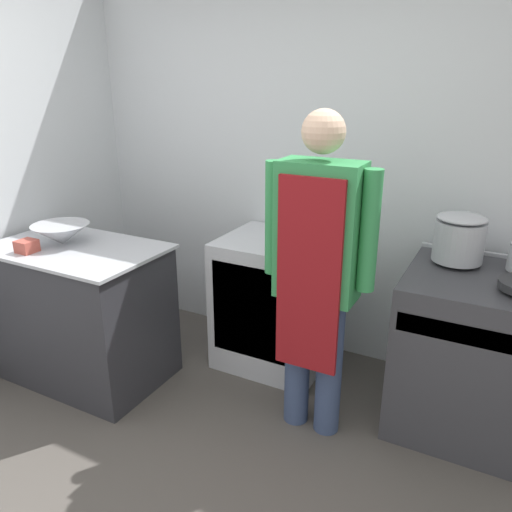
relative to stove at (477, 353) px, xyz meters
name	(u,v)px	position (x,y,z in m)	size (l,w,h in m)	color
wall_back	(309,160)	(-1.21, 0.46, 0.90)	(8.00, 0.05, 2.70)	silver
wall_left	(19,161)	(-2.90, -0.46, 0.90)	(0.05, 8.00, 2.70)	silver
prep_counter	(83,312)	(-2.29, -0.63, 0.00)	(1.08, 0.69, 0.89)	#2D2D33
stove	(477,353)	(0.00, 0.00, 0.00)	(0.81, 0.77, 0.92)	#38383D
fridge_unit	(276,302)	(-1.27, 0.10, -0.01)	(0.70, 0.63, 0.89)	silver
person_cook	(317,263)	(-0.79, -0.44, 0.53)	(0.59, 0.24, 1.74)	#38476B
mixing_bowl	(61,234)	(-2.40, -0.63, 0.51)	(0.35, 0.35, 0.13)	#B2B5BC
plastic_tub	(27,246)	(-2.47, -0.83, 0.48)	(0.11, 0.11, 0.07)	#B24C3F
stock_pot	(459,237)	(-0.18, 0.14, 0.60)	(0.27, 0.27, 0.27)	#B2B5BC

